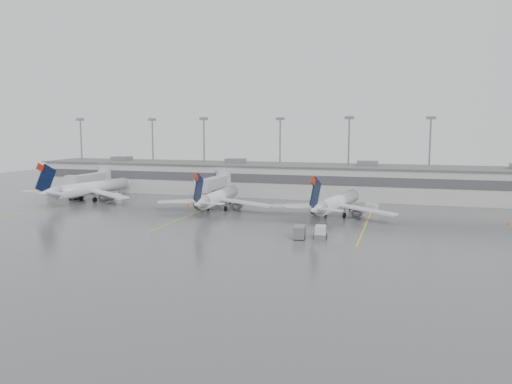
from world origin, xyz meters
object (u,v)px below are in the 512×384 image
(jet_far_left, at_px, (89,188))
(jet_mid_left, at_px, (217,197))
(jet_mid_right, at_px, (336,202))
(baggage_tug, at_px, (320,233))

(jet_far_left, xyz_separation_m, jet_mid_left, (34.60, -3.72, -0.30))
(jet_far_left, height_order, jet_mid_right, jet_far_left)
(baggage_tug, bearing_deg, jet_far_left, 151.53)
(jet_mid_right, distance_m, baggage_tug, 20.49)
(jet_far_left, relative_size, jet_mid_left, 1.10)
(jet_mid_left, relative_size, baggage_tug, 8.69)
(jet_mid_left, height_order, jet_mid_right, jet_mid_right)
(jet_far_left, relative_size, jet_mid_right, 1.11)
(jet_far_left, bearing_deg, jet_mid_left, 2.25)
(jet_far_left, xyz_separation_m, baggage_tug, (60.40, -24.86, -2.39))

